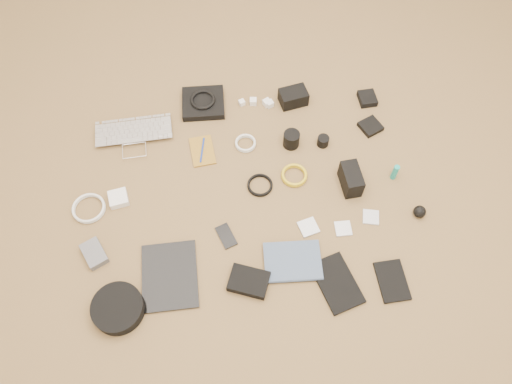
{
  "coord_description": "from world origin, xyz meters",
  "views": [
    {
      "loc": [
        -0.12,
        -1.01,
        1.85
      ],
      "look_at": [
        0.04,
        -0.01,
        0.02
      ],
      "focal_mm": 35.0,
      "sensor_mm": 36.0,
      "label": 1
    }
  ],
  "objects": [
    {
      "name": "lens_a",
      "position": [
        0.24,
        0.22,
        0.04
      ],
      "size": [
        0.09,
        0.09,
        0.08
      ],
      "primitive_type": "cylinder",
      "rotation": [
        0.0,
        0.0,
        -0.41
      ],
      "color": "black",
      "rests_on": "ground"
    },
    {
      "name": "dslr_camera",
      "position": [
        0.29,
        0.46,
        0.04
      ],
      "size": [
        0.14,
        0.1,
        0.07
      ],
      "primitive_type": "cube",
      "rotation": [
        0.0,
        0.0,
        0.15
      ],
      "color": "black",
      "rests_on": "ground"
    },
    {
      "name": "air_blower",
      "position": [
        0.69,
        -0.2,
        0.03
      ],
      "size": [
        0.06,
        0.06,
        0.05
      ],
      "primitive_type": "sphere",
      "rotation": [
        0.0,
        0.0,
        -0.24
      ],
      "color": "black",
      "rests_on": "ground"
    },
    {
      "name": "filter_case_right",
      "position": [
        0.49,
        -0.19,
        0.0
      ],
      "size": [
        0.08,
        0.08,
        0.01
      ],
      "primitive_type": "cube",
      "rotation": [
        0.0,
        0.0,
        -0.27
      ],
      "color": "silver",
      "rests_on": "ground"
    },
    {
      "name": "headphone_case",
      "position": [
        -0.54,
        -0.42,
        0.03
      ],
      "size": [
        0.23,
        0.23,
        0.05
      ],
      "primitive_type": "cylinder",
      "rotation": [
        0.0,
        0.0,
        -0.19
      ],
      "color": "black",
      "rests_on": "ground"
    },
    {
      "name": "charger_a",
      "position": [
        0.05,
        0.48,
        0.01
      ],
      "size": [
        0.03,
        0.03,
        0.02
      ],
      "primitive_type": "cube",
      "rotation": [
        0.0,
        0.0,
        0.31
      ],
      "color": "white",
      "rests_on": "ground"
    },
    {
      "name": "filter_case_mid",
      "position": [
        0.37,
        -0.22,
        0.0
      ],
      "size": [
        0.07,
        0.07,
        0.01
      ],
      "primitive_type": "cube",
      "rotation": [
        0.0,
        0.0,
        -0.06
      ],
      "color": "silver",
      "rests_on": "ground"
    },
    {
      "name": "charger_b",
      "position": [
        0.17,
        0.46,
        0.02
      ],
      "size": [
        0.04,
        0.04,
        0.03
      ],
      "primitive_type": "cube",
      "rotation": [
        0.0,
        0.0,
        0.42
      ],
      "color": "white",
      "rests_on": "ground"
    },
    {
      "name": "notebook_black_a",
      "position": [
        0.29,
        -0.44,
        0.01
      ],
      "size": [
        0.18,
        0.25,
        0.02
      ],
      "primitive_type": "cube",
      "rotation": [
        0.0,
        0.0,
        0.25
      ],
      "color": "black",
      "rests_on": "ground"
    },
    {
      "name": "lens_pouch",
      "position": [
        0.64,
        0.41,
        0.02
      ],
      "size": [
        0.08,
        0.09,
        0.03
      ],
      "primitive_type": "cube",
      "rotation": [
        0.0,
        0.0,
        0.02
      ],
      "color": "black",
      "rests_on": "ground"
    },
    {
      "name": "cable_white_b",
      "position": [
        -0.65,
        0.03,
        0.01
      ],
      "size": [
        0.18,
        0.18,
        0.01
      ],
      "primitive_type": "torus",
      "rotation": [
        0.0,
        0.0,
        0.37
      ],
      "color": "silver",
      "rests_on": "ground"
    },
    {
      "name": "battery_charger",
      "position": [
        -0.63,
        -0.18,
        0.02
      ],
      "size": [
        0.11,
        0.14,
        0.03
      ],
      "primitive_type": "cube",
      "rotation": [
        0.0,
        0.0,
        0.42
      ],
      "color": "#58585D",
      "rests_on": "ground"
    },
    {
      "name": "power_brick",
      "position": [
        -0.53,
        0.06,
        0.02
      ],
      "size": [
        0.09,
        0.09,
        0.03
      ],
      "primitive_type": "cube",
      "rotation": [
        0.0,
        0.0,
        0.14
      ],
      "color": "white",
      "rests_on": "ground"
    },
    {
      "name": "flash",
      "position": [
        0.44,
        -0.02,
        0.05
      ],
      "size": [
        0.08,
        0.13,
        0.1
      ],
      "primitive_type": "cube",
      "rotation": [
        0.0,
        0.0,
        0.03
      ],
      "color": "black",
      "rests_on": "ground"
    },
    {
      "name": "lens_b",
      "position": [
        0.38,
        0.2,
        0.02
      ],
      "size": [
        0.05,
        0.05,
        0.05
      ],
      "primitive_type": "cylinder",
      "rotation": [
        0.0,
        0.0,
        0.06
      ],
      "color": "black",
      "rests_on": "ground"
    },
    {
      "name": "headphones",
      "position": [
        -0.13,
        0.5,
        0.04
      ],
      "size": [
        0.13,
        0.13,
        0.01
      ],
      "primitive_type": "torus",
      "rotation": [
        0.0,
        0.0,
        -0.13
      ],
      "color": "black",
      "rests_on": "headphone_pouch"
    },
    {
      "name": "notebook_olive",
      "position": [
        -0.16,
        0.25,
        0.0
      ],
      "size": [
        0.11,
        0.16,
        0.01
      ],
      "primitive_type": "cube",
      "rotation": [
        0.0,
        0.0,
        0.06
      ],
      "color": "olive",
      "rests_on": "ground"
    },
    {
      "name": "laptop",
      "position": [
        -0.45,
        0.34,
        0.01
      ],
      "size": [
        0.34,
        0.24,
        0.03
      ],
      "primitive_type": "imported",
      "rotation": [
        0.0,
        0.0,
        -0.0
      ],
      "color": "silver",
      "rests_on": "ground"
    },
    {
      "name": "charger_d",
      "position": [
        0.1,
        0.48,
        0.01
      ],
      "size": [
        0.04,
        0.04,
        0.03
      ],
      "primitive_type": "cube",
      "rotation": [
        0.0,
        0.0,
        -0.18
      ],
      "color": "white",
      "rests_on": "ground"
    },
    {
      "name": "tablet",
      "position": [
        -0.34,
        -0.31,
        0.01
      ],
      "size": [
        0.22,
        0.28,
        0.01
      ],
      "primitive_type": "cube",
      "rotation": [
        0.0,
        0.0,
        -0.04
      ],
      "color": "black",
      "rests_on": "ground"
    },
    {
      "name": "phone",
      "position": [
        -0.11,
        -0.18,
        0.0
      ],
      "size": [
        0.08,
        0.12,
        0.01
      ],
      "primitive_type": "cube",
      "rotation": [
        0.0,
        0.0,
        0.31
      ],
      "color": "black",
      "rests_on": "ground"
    },
    {
      "name": "drive_case",
      "position": [
        -0.05,
        -0.39,
        0.02
      ],
      "size": [
        0.18,
        0.16,
        0.04
      ],
      "primitive_type": "cube",
      "rotation": [
        0.0,
        0.0,
        -0.41
      ],
      "color": "black",
      "rests_on": "ground"
    },
    {
      "name": "headphone_pouch",
      "position": [
        -0.13,
        0.5,
        0.02
      ],
      "size": [
        0.21,
        0.2,
        0.03
      ],
      "primitive_type": "cube",
      "rotation": [
        0.0,
        0.0,
        -0.08
      ],
      "color": "black",
      "rests_on": "ground"
    },
    {
      "name": "pen_blue",
      "position": [
        -0.16,
        0.25,
        0.01
      ],
      "size": [
        0.04,
        0.13,
        0.01
      ],
      "primitive_type": "cylinder",
      "rotation": [
        1.57,
        0.0,
        -0.22
      ],
      "color": "#13309D",
      "rests_on": "notebook_olive"
    },
    {
      "name": "paperback",
      "position": [
        0.13,
        -0.41,
        0.01
      ],
      "size": [
        0.24,
        0.19,
        0.02
      ],
      "primitive_type": "imported",
      "rotation": [
        0.0,
        0.0,
        1.48
      ],
      "color": "#40526D",
      "rests_on": "ground"
    },
    {
      "name": "cable_black",
      "position": [
        0.06,
        0.03,
        0.0
      ],
      "size": [
        0.12,
        0.12,
        0.01
      ],
      "primitive_type": "torus",
      "rotation": [
        0.0,
        0.0,
        0.15
      ],
      "color": "black",
      "rests_on": "ground"
    },
    {
      "name": "cable_white_a",
      "position": [
        0.04,
        0.25,
        0.01
      ],
      "size": [
        0.12,
        0.12,
        0.01
      ],
      "primitive_type": "torus",
      "rotation": [
        0.0,
        0.0,
        -0.38
      ],
      "color": "silver",
      "rests_on": "ground"
    },
    {
      "name": "cable_yellow",
      "position": [
        0.22,
        0.05,
        0.01
      ],
      "size": [
        0.15,
        0.15,
        0.01
      ],
      "primitive_type": "torus",
      "rotation": [
        0.0,
        0.0,
        0.39
      ],
      "color": "gold",
      "rests_on": "ground"
    },
    {
      "name": "charger_c",
      "position": [
        0.18,
        0.45,
        0.01
      ],
      "size": [
        0.04,
        0.04,
        0.03
      ],
      "primitive_type": "cube",
      "rotation": [
        0.0,
        0.0,
        0.35
      ],
      "color": "white",
      "rests_on": "ground"
    },
    {
      "name": "card_reader",
      "position": [
        0.61,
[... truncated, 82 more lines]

